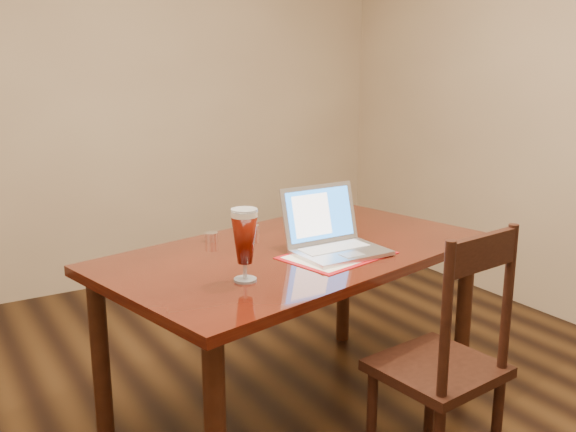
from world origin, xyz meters
TOP-DOWN VIEW (x-y plane):
  - dining_table at (0.30, 0.38)m, footprint 1.79×1.24m
  - dining_chair at (0.52, -0.27)m, footprint 0.46×0.44m

SIDE VIEW (x-z plane):
  - dining_chair at x=0.52m, z-range -0.03..0.96m
  - dining_table at x=0.30m, z-range 0.17..1.20m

